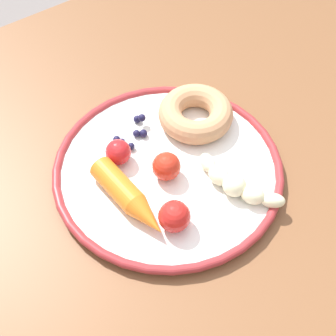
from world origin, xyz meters
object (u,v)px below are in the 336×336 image
at_px(carrot_orange, 129,198).
at_px(tomato_near, 166,166).
at_px(banana, 236,184).
at_px(tomato_far, 174,216).
at_px(blueberry_pile, 134,132).
at_px(dining_table, 165,234).
at_px(plate, 168,169).
at_px(donut, 196,114).
at_px(tomato_mid, 118,152).

relative_size(carrot_orange, tomato_near, 3.40).
xyz_separation_m(banana, tomato_far, (0.10, -0.00, 0.01)).
xyz_separation_m(blueberry_pile, tomato_near, (0.00, 0.08, 0.01)).
bearing_deg(dining_table, tomato_far, 70.14).
distance_m(plate, tomato_far, 0.09).
xyz_separation_m(dining_table, carrot_orange, (0.04, -0.02, 0.11)).
distance_m(dining_table, tomato_near, 0.12).
distance_m(banana, tomato_near, 0.09).
bearing_deg(blueberry_pile, dining_table, 77.04).
distance_m(dining_table, donut, 0.18).
bearing_deg(blueberry_pile, carrot_orange, 54.17).
bearing_deg(donut, tomato_far, 43.78).
height_order(banana, donut, donut).
distance_m(dining_table, tomato_mid, 0.14).
height_order(plate, tomato_mid, tomato_mid).
height_order(carrot_orange, tomato_near, tomato_near).
bearing_deg(blueberry_pile, banana, 109.89).
bearing_deg(tomato_mid, plate, 132.70).
bearing_deg(carrot_orange, banana, 154.10).
bearing_deg(tomato_near, dining_table, 51.94).
bearing_deg(tomato_far, blueberry_pile, -104.78).
relative_size(blueberry_pile, tomato_mid, 1.67).
bearing_deg(donut, banana, 76.08).
xyz_separation_m(dining_table, tomato_far, (0.01, 0.04, 0.11)).
bearing_deg(tomato_far, tomato_mid, -89.70).
bearing_deg(banana, plate, -57.71).
distance_m(tomato_mid, tomato_far, 0.13).
xyz_separation_m(donut, tomato_mid, (0.13, -0.00, 0.00)).
relative_size(carrot_orange, blueberry_pile, 2.23).
height_order(donut, tomato_mid, tomato_mid).
height_order(donut, tomato_far, tomato_far).
relative_size(donut, blueberry_pile, 1.84).
height_order(plate, donut, donut).
bearing_deg(banana, blueberry_pile, -70.11).
xyz_separation_m(carrot_orange, tomato_near, (-0.07, -0.01, 0.00)).
bearing_deg(donut, tomato_mid, -1.98).
bearing_deg(tomato_far, tomato_near, -118.41).
bearing_deg(tomato_near, tomato_far, 61.59).
bearing_deg(blueberry_pile, tomato_mid, 31.64).
relative_size(banana, carrot_orange, 1.00).
xyz_separation_m(banana, carrot_orange, (0.13, -0.06, 0.00)).
bearing_deg(dining_table, donut, -143.78).
xyz_separation_m(plate, tomato_far, (0.05, 0.08, 0.02)).
bearing_deg(plate, banana, 122.29).
bearing_deg(carrot_orange, dining_table, 157.50).
relative_size(banana, donut, 1.21).
bearing_deg(banana, tomato_far, -2.25).
distance_m(tomato_near, tomato_mid, 0.07).
xyz_separation_m(banana, donut, (-0.03, -0.13, 0.00)).
distance_m(donut, tomato_near, 0.11).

